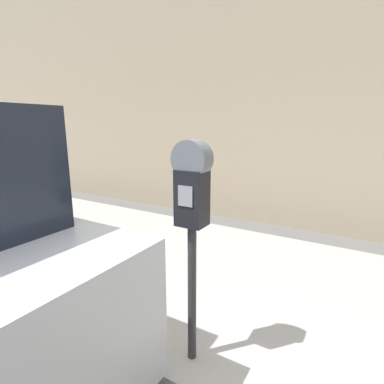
{
  "coord_description": "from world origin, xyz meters",
  "views": [
    {
      "loc": [
        1.02,
        -0.46,
        1.68
      ],
      "look_at": [
        0.13,
        1.04,
        1.28
      ],
      "focal_mm": 28.0,
      "sensor_mm": 36.0,
      "label": 1
    }
  ],
  "objects": [
    {
      "name": "sidewalk",
      "position": [
        0.0,
        2.2,
        0.07
      ],
      "size": [
        24.0,
        2.8,
        0.13
      ],
      "color": "#BCB7AD",
      "rests_on": "ground_plane"
    },
    {
      "name": "parking_meter",
      "position": [
        0.13,
        1.04,
        1.22
      ],
      "size": [
        0.23,
        0.15,
        1.46
      ],
      "color": "#2D2D30",
      "rests_on": "sidewalk"
    }
  ]
}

